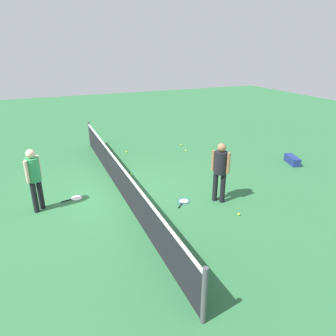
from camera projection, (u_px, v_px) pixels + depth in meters
The scene contains 13 objects.
ground_plane at pixel (121, 193), 9.14m from camera, with size 40.00×40.00×0.00m, color #2D6B3D.
court_net at pixel (120, 177), 8.96m from camera, with size 10.09×0.09×1.07m.
player_near_side at pixel (220, 168), 8.29m from camera, with size 0.48×0.48×1.70m.
player_far_side at pixel (34, 175), 7.83m from camera, with size 0.48×0.48×1.70m.
tennis_racket_near_player at pixel (183, 201), 8.61m from camera, with size 0.53×0.53×0.03m.
tennis_racket_far_player at pixel (76, 198), 8.79m from camera, with size 0.37×0.61×0.03m.
tennis_ball_near_player at pixel (186, 150), 12.71m from camera, with size 0.07×0.07×0.07m, color #C6E033.
tennis_ball_by_net at pixel (239, 214), 7.92m from camera, with size 0.07×0.07×0.07m, color #C6E033.
tennis_ball_midcourt at pixel (219, 145), 13.39m from camera, with size 0.07×0.07×0.07m, color #C6E033.
tennis_ball_baseline at pixel (127, 152), 12.54m from camera, with size 0.07×0.07×0.07m, color #C6E033.
tennis_ball_stray_left at pixel (181, 145), 13.43m from camera, with size 0.07×0.07×0.07m, color #C6E033.
tennis_ball_stray_right at pixel (131, 174), 10.40m from camera, with size 0.07×0.07×0.07m, color #C6E033.
equipment_bag at pixel (292, 160), 11.38m from camera, with size 0.85×0.52×0.28m.
Camera 1 is at (-8.10, 1.93, 4.10)m, focal length 32.80 mm.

